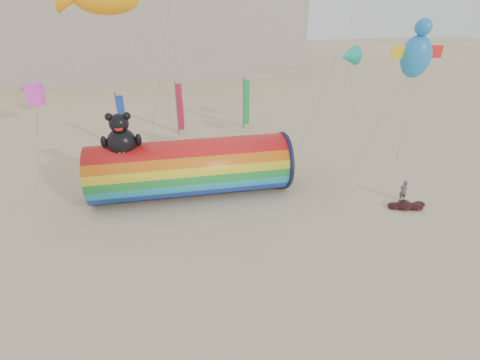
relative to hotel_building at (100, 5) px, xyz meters
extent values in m
plane|color=#CCB58C|center=(12.00, -45.95, -10.31)|extent=(160.00, 160.00, 0.00)
cube|color=#B7AD99|center=(0.00, 0.05, -0.31)|extent=(60.00, 15.00, 20.00)
cube|color=#28303D|center=(0.00, -7.51, 0.19)|extent=(59.50, 0.12, 17.00)
cylinder|color=red|center=(9.72, -41.22, -8.36)|extent=(13.35, 3.89, 3.89)
torus|color=#0F1438|center=(16.27, -41.22, -8.36)|extent=(0.27, 4.08, 4.08)
cylinder|color=black|center=(16.42, -41.22, -8.36)|extent=(0.07, 3.86, 3.86)
ellipsoid|color=black|center=(5.50, -41.22, -6.25)|extent=(1.90, 1.70, 2.00)
ellipsoid|color=yellow|center=(5.50, -41.83, -6.36)|extent=(0.98, 0.43, 0.86)
sphere|color=black|center=(5.50, -41.22, -4.91)|extent=(1.22, 1.22, 1.22)
sphere|color=black|center=(4.96, -41.22, -4.47)|extent=(0.49, 0.49, 0.49)
sphere|color=black|center=(6.03, -41.22, -4.47)|extent=(0.49, 0.49, 0.49)
ellipsoid|color=red|center=(5.50, -41.72, -5.08)|extent=(0.54, 0.20, 0.34)
ellipsoid|color=black|center=(4.44, -41.33, -6.03)|extent=(0.40, 0.40, 0.80)
ellipsoid|color=black|center=(6.55, -41.33, -6.03)|extent=(0.40, 0.40, 0.80)
imported|color=#53545A|center=(23.55, -44.99, -9.54)|extent=(0.57, 0.39, 1.54)
ellipsoid|color=#3B0B0A|center=(23.15, -45.93, -10.11)|extent=(1.17, 0.99, 0.41)
ellipsoid|color=#3B0B0A|center=(23.85, -46.13, -10.14)|extent=(0.99, 0.84, 0.34)
ellipsoid|color=#3B0B0A|center=(22.55, -45.78, -10.15)|extent=(0.91, 0.77, 0.32)
ellipsoid|color=#3B0B0A|center=(23.45, -45.53, -10.18)|extent=(0.78, 0.66, 0.27)
ellipsoid|color=#3B0B0A|center=(24.35, -45.83, -10.18)|extent=(0.73, 0.62, 0.25)
cylinder|color=#59595E|center=(4.38, -32.48, -7.71)|extent=(0.10, 0.10, 5.20)
cube|color=blue|center=(4.69, -32.48, -7.66)|extent=(0.56, 0.06, 4.50)
cylinder|color=#59595E|center=(9.38, -29.22, -7.71)|extent=(0.10, 0.10, 5.20)
cube|color=#C31B3C|center=(9.69, -29.22, -7.66)|extent=(0.56, 0.06, 4.50)
cylinder|color=#59595E|center=(15.92, -28.79, -7.71)|extent=(0.10, 0.10, 5.20)
cube|color=green|center=(16.23, -28.79, -7.66)|extent=(0.56, 0.06, 4.50)
ellipsoid|color=#1E82D8|center=(20.66, -47.42, -0.42)|extent=(1.52, 1.18, 2.03)
cube|color=#FD46EA|center=(1.72, -42.93, -2.47)|extent=(0.70, 0.70, 1.12)
cone|color=#18C09B|center=(23.05, -35.58, -2.35)|extent=(1.56, 1.56, 1.41)
cone|color=green|center=(24.61, -42.48, -1.69)|extent=(1.59, 1.59, 1.43)
camera|label=1|loc=(8.60, -64.32, 2.71)|focal=28.00mm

